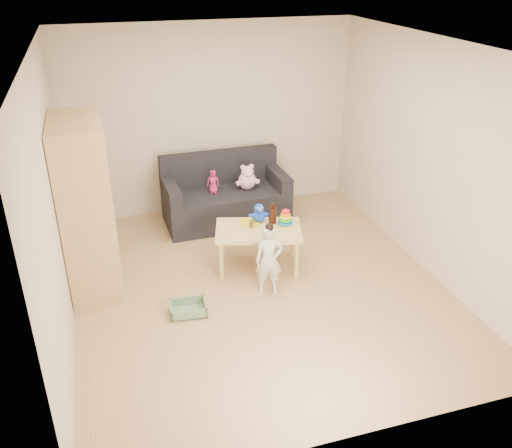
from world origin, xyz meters
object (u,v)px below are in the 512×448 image
object	(u,v)px
sofa	(226,206)
toddler	(269,260)
play_table	(258,248)
wardrobe	(86,206)

from	to	relation	value
sofa	toddler	distance (m)	1.85
sofa	play_table	xyz separation A→B (m)	(0.06, -1.32, 0.03)
wardrobe	toddler	world-z (taller)	wardrobe
play_table	toddler	size ratio (longest dim) A/B	1.23
wardrobe	sofa	size ratio (longest dim) A/B	1.14
play_table	toddler	distance (m)	0.55
sofa	toddler	world-z (taller)	toddler
wardrobe	toddler	distance (m)	2.03
wardrobe	sofa	xyz separation A→B (m)	(1.78, 1.08, -0.71)
toddler	sofa	bearing A→B (deg)	102.82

